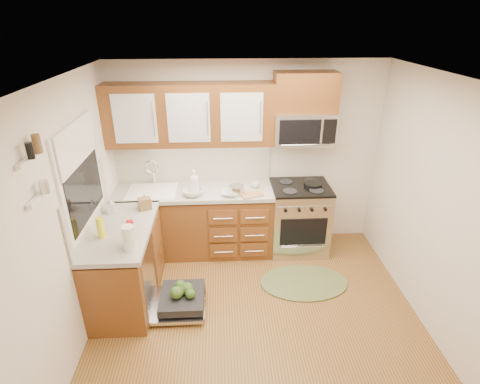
{
  "coord_description": "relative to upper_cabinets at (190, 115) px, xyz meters",
  "views": [
    {
      "loc": [
        -0.35,
        -2.96,
        2.98
      ],
      "look_at": [
        -0.15,
        0.85,
        1.16
      ],
      "focal_mm": 28.0,
      "sensor_mm": 36.0,
      "label": 1
    }
  ],
  "objects": [
    {
      "name": "range",
      "position": [
        1.41,
        -0.15,
        -1.4
      ],
      "size": [
        0.76,
        0.64,
        0.95
      ],
      "primitive_type": null,
      "color": "silver",
      "rests_on": "ground"
    },
    {
      "name": "backsplash_back",
      "position": [
        0.0,
        0.16,
        -0.67
      ],
      "size": [
        2.05,
        0.02,
        0.57
      ],
      "primitive_type": "cube",
      "color": "beige",
      "rests_on": "ground"
    },
    {
      "name": "soap_bottle_c",
      "position": [
        -0.52,
        -0.57,
        -0.86
      ],
      "size": [
        0.17,
        0.17,
        0.18
      ],
      "primitive_type": "imported",
      "rotation": [
        0.0,
        0.0,
        0.28
      ],
      "color": "#999999",
      "rests_on": "countertop_left"
    },
    {
      "name": "base_cabinet_back",
      "position": [
        0.0,
        -0.12,
        -1.45
      ],
      "size": [
        2.05,
        0.6,
        0.85
      ],
      "primitive_type": "cube",
      "color": "#5A3014",
      "rests_on": "ground"
    },
    {
      "name": "wooden_box",
      "position": [
        -0.52,
        -0.63,
        -0.88
      ],
      "size": [
        0.17,
        0.14,
        0.14
      ],
      "primitive_type": "cube",
      "rotation": [
        0.0,
        0.0,
        0.37
      ],
      "color": "brown",
      "rests_on": "countertop_left"
    },
    {
      "name": "countertop_left",
      "position": [
        -0.71,
        -1.05,
        -0.97
      ],
      "size": [
        0.64,
        1.27,
        0.05
      ],
      "primitive_type": "cube",
      "color": "#BBB5AB",
      "rests_on": "base_cabinet_left"
    },
    {
      "name": "upper_cabinets",
      "position": [
        0.0,
        0.0,
        0.0
      ],
      "size": [
        2.05,
        0.35,
        0.75
      ],
      "primitive_type": null,
      "color": "#5A3014",
      "rests_on": "ground"
    },
    {
      "name": "shelf_upper",
      "position": [
        -0.99,
        -1.92,
        0.17
      ],
      "size": [
        0.04,
        0.4,
        0.03
      ],
      "primitive_type": "cube",
      "color": "white",
      "rests_on": "ground"
    },
    {
      "name": "bowl_a",
      "position": [
        0.48,
        -0.31,
        -0.92
      ],
      "size": [
        0.27,
        0.27,
        0.06
      ],
      "primitive_type": "imported",
      "rotation": [
        0.0,
        0.0,
        -0.2
      ],
      "color": "#999999",
      "rests_on": "countertop_back"
    },
    {
      "name": "countertop_back",
      "position": [
        0.0,
        -0.14,
        -0.97
      ],
      "size": [
        2.07,
        0.64,
        0.05
      ],
      "primitive_type": "cube",
      "color": "#BBB5AB",
      "rests_on": "base_cabinet_back"
    },
    {
      "name": "microwave",
      "position": [
        1.41,
        -0.02,
        -0.18
      ],
      "size": [
        0.76,
        0.38,
        0.4
      ],
      "primitive_type": null,
      "color": "silver",
      "rests_on": "ground"
    },
    {
      "name": "blue_carton",
      "position": [
        -0.52,
        -1.45,
        -0.87
      ],
      "size": [
        0.1,
        0.06,
        0.16
      ],
      "primitive_type": "cube",
      "rotation": [
        0.0,
        0.0,
        -0.06
      ],
      "color": "blue",
      "rests_on": "countertop_left"
    },
    {
      "name": "wall_back",
      "position": [
        0.73,
        0.18,
        -0.62
      ],
      "size": [
        3.5,
        0.04,
        2.5
      ],
      "primitive_type": "cube",
      "color": "silver",
      "rests_on": "ground"
    },
    {
      "name": "floor",
      "position": [
        0.73,
        -1.57,
        -1.88
      ],
      "size": [
        3.5,
        3.5,
        0.0
      ],
      "primitive_type": "plane",
      "color": "brown",
      "rests_on": "ground"
    },
    {
      "name": "cabinet_over_mw",
      "position": [
        1.41,
        0.0,
        0.26
      ],
      "size": [
        0.76,
        0.35,
        0.47
      ],
      "primitive_type": "cube",
      "color": "#5A3014",
      "rests_on": "ground"
    },
    {
      "name": "ceiling",
      "position": [
        0.73,
        -1.57,
        0.62
      ],
      "size": [
        3.5,
        3.5,
        0.0
      ],
      "primitive_type": "plane",
      "rotation": [
        3.14,
        0.0,
        0.0
      ],
      "color": "white",
      "rests_on": "ground"
    },
    {
      "name": "stock_pot",
      "position": [
        0.55,
        -0.3,
        -0.89
      ],
      "size": [
        0.21,
        0.21,
        0.12
      ],
      "primitive_type": "cylinder",
      "rotation": [
        0.0,
        0.0,
        -0.03
      ],
      "color": "silver",
      "rests_on": "countertop_back"
    },
    {
      "name": "window",
      "position": [
        -1.01,
        -1.07,
        -0.32
      ],
      "size": [
        0.03,
        1.05,
        1.05
      ],
      "primitive_type": null,
      "color": "white",
      "rests_on": "ground"
    },
    {
      "name": "soap_bottle_b",
      "position": [
        -0.89,
        -0.7,
        -0.86
      ],
      "size": [
        0.1,
        0.1,
        0.18
      ],
      "primitive_type": "imported",
      "rotation": [
        0.0,
        0.0,
        0.22
      ],
      "color": "#999999",
      "rests_on": "countertop_left"
    },
    {
      "name": "paper_towel_roll",
      "position": [
        -0.52,
        -1.46,
        -0.82
      ],
      "size": [
        0.15,
        0.15,
        0.26
      ],
      "primitive_type": "cylinder",
      "rotation": [
        0.0,
        0.0,
        0.32
      ],
      "color": "white",
      "rests_on": "countertop_left"
    },
    {
      "name": "sink",
      "position": [
        -0.52,
        -0.16,
        -1.07
      ],
      "size": [
        0.62,
        0.5,
        0.26
      ],
      "primitive_type": null,
      "color": "white",
      "rests_on": "ground"
    },
    {
      "name": "rug",
      "position": [
        1.35,
        -0.93,
        -1.86
      ],
      "size": [
        1.26,
        1.08,
        0.02
      ],
      "primitive_type": null,
      "rotation": [
        0.0,
        0.0,
        0.43
      ],
      "color": "#5C6B3D",
      "rests_on": "ground"
    },
    {
      "name": "window_blind",
      "position": [
        -0.98,
        -1.07,
        0.0
      ],
      "size": [
        0.02,
        0.96,
        0.4
      ],
      "primitive_type": "cube",
      "color": "white",
      "rests_on": "ground"
    },
    {
      "name": "cup",
      "position": [
        0.81,
        -0.1,
        -0.91
      ],
      "size": [
        0.15,
        0.15,
        0.09
      ],
      "primitive_type": "imported",
      "rotation": [
        0.0,
        0.0,
        -0.42
      ],
      "color": "#999999",
      "rests_on": "countertop_back"
    },
    {
      "name": "dishwasher",
      "position": [
        -0.13,
        -1.27,
        -1.77
      ],
      "size": [
        0.7,
        0.6,
        0.2
      ],
      "primitive_type": null,
      "color": "silver",
      "rests_on": "ground"
    },
    {
      "name": "backsplash_left",
      "position": [
        -1.01,
        -1.05,
        -0.67
      ],
      "size": [
        0.02,
        1.25,
        0.57
      ],
      "primitive_type": "cube",
      "color": "beige",
      "rests_on": "ground"
    },
    {
      "name": "cutting_board",
      "position": [
        0.74,
        -0.33,
        -0.94
      ],
      "size": [
        0.31,
        0.25,
        0.02
      ],
      "primitive_type": "cube",
      "rotation": [
        0.0,
        0.0,
        0.33
      ],
      "color": "#9D7D48",
      "rests_on": "countertop_back"
    },
    {
      "name": "mustard_bottle",
      "position": [
        -0.86,
        -1.22,
        -0.84
      ],
      "size": [
        0.07,
        0.07,
        0.22
      ],
      "primitive_type": "cylinder",
      "rotation": [
        0.0,
        0.0,
        -0.02
      ],
      "color": "yellow",
      "rests_on": "countertop_left"
    },
    {
      "name": "base_cabinet_left",
      "position": [
        -0.72,
        -1.05,
        -1.45
      ],
      "size": [
        0.6,
        1.25,
        0.85
      ],
      "primitive_type": "cube",
      "color": "#5A3014",
      "rests_on": "ground"
    },
    {
      "name": "red_bottle",
      "position": [
        -0.52,
        -1.36,
        -0.82
      ],
      "size": [
        0.08,
        0.08,
        0.26
      ],
      "primitive_type": "cylinder",
      "rotation": [
        0.0,
        0.0,
        0.18
      ],
      "color": "#B70F0F",
      "rests_on": "countertop_left"
    },
    {
      "name": "skillet",
      "position": [
        1.56,
        -0.15,
        -0.9
      ],
      "size": [
        0.28,
        0.28,
        0.04
      ],
      "primitive_type": "cylinder",
      "rotation": [
        0.0,
        0.0,
        0.24
      ],
      "color": "black",
      "rests_on": "range"
    },
    {
      "name": "canister",
      "position": [
        0.01,
        -0.13,
        -0.87
      ],
      "size": [
        0.13,
        0.13,
        0.16
      ],
      "primitive_type": "cylinder",
      "rotation": [
        0.0,
        0.0,
        -0.33
      ],
      "color": "silver",
      "rests_on": "countertop_back"
    },
    {
      "name": "wall_right",
      "position": [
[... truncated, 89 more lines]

